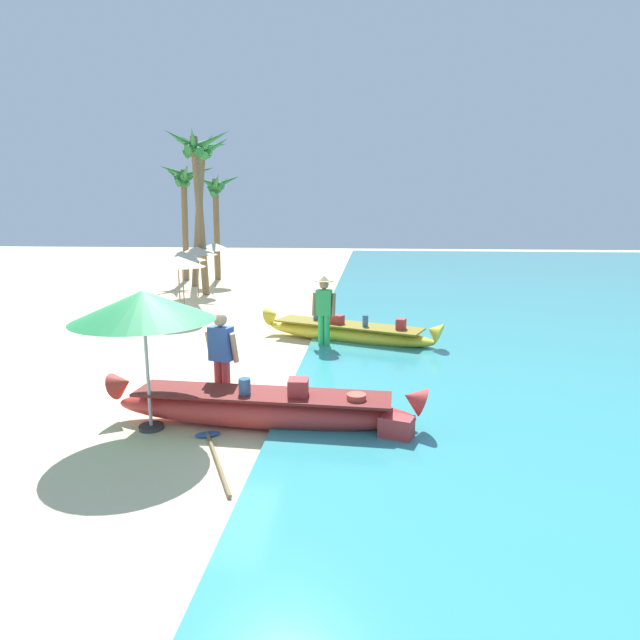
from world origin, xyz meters
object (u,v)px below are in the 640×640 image
at_px(patio_umbrella_large, 143,306).
at_px(palm_tree_tall_inland, 185,186).
at_px(person_tourist_customer, 222,356).
at_px(cooler_box, 396,430).
at_px(palm_tree_mid_cluster, 202,165).
at_px(boat_red_foreground, 263,408).
at_px(palm_tree_leaning_seaward, 197,165).
at_px(boat_yellow_midground, 347,332).
at_px(person_vendor_hatted, 324,307).
at_px(palm_tree_far_behind, 215,195).
at_px(paddle, 214,452).

relative_size(patio_umbrella_large, palm_tree_tall_inland, 0.38).
distance_m(person_tourist_customer, cooler_box, 3.00).
xyz_separation_m(palm_tree_tall_inland, palm_tree_mid_cluster, (1.50, -2.02, 0.73)).
bearing_deg(boat_red_foreground, palm_tree_leaning_seaward, 111.62).
bearing_deg(palm_tree_tall_inland, palm_tree_mid_cluster, -53.39).
bearing_deg(boat_yellow_midground, person_vendor_hatted, -128.73).
relative_size(patio_umbrella_large, palm_tree_far_behind, 0.41).
relative_size(boat_yellow_midground, palm_tree_mid_cluster, 0.72).
xyz_separation_m(patio_umbrella_large, paddle, (1.17, -0.72, -1.82)).
xyz_separation_m(person_vendor_hatted, palm_tree_tall_inland, (-7.54, 12.30, 3.40)).
xyz_separation_m(boat_yellow_midground, patio_umbrella_large, (-2.68, -5.58, 1.58)).
distance_m(boat_yellow_midground, paddle, 6.49).
height_order(palm_tree_tall_inland, cooler_box, palm_tree_tall_inland).
xyz_separation_m(palm_tree_leaning_seaward, paddle, (4.54, -13.59, -4.92)).
relative_size(person_tourist_customer, palm_tree_mid_cluster, 0.25).
relative_size(boat_yellow_midground, patio_umbrella_large, 2.22).
distance_m(palm_tree_leaning_seaward, cooler_box, 15.52).
distance_m(person_vendor_hatted, cooler_box, 5.34).
height_order(boat_yellow_midground, paddle, boat_yellow_midground).
distance_m(palm_tree_far_behind, paddle, 19.50).
height_order(person_vendor_hatted, paddle, person_vendor_hatted).
height_order(boat_red_foreground, paddle, boat_red_foreground).
bearing_deg(boat_red_foreground, paddle, -116.44).
height_order(boat_red_foreground, palm_tree_tall_inland, palm_tree_tall_inland).
distance_m(patio_umbrella_large, palm_tree_tall_inland, 18.23).
xyz_separation_m(palm_tree_leaning_seaward, palm_tree_mid_cluster, (-0.52, 2.33, 0.19)).
height_order(palm_tree_tall_inland, paddle, palm_tree_tall_inland).
relative_size(patio_umbrella_large, palm_tree_mid_cluster, 0.33).
xyz_separation_m(boat_red_foreground, paddle, (-0.47, -0.95, -0.27)).
relative_size(palm_tree_far_behind, cooler_box, 11.04).
distance_m(person_vendor_hatted, palm_tree_leaning_seaward, 10.45).
height_order(boat_red_foreground, patio_umbrella_large, patio_umbrella_large).
bearing_deg(palm_tree_tall_inland, paddle, -69.94).
bearing_deg(boat_yellow_midground, palm_tree_leaning_seaward, 129.67).
xyz_separation_m(palm_tree_far_behind, cooler_box, (7.69, -17.79, -3.80)).
height_order(cooler_box, paddle, cooler_box).
bearing_deg(palm_tree_leaning_seaward, palm_tree_mid_cluster, 102.54).
relative_size(patio_umbrella_large, paddle, 1.15).
bearing_deg(cooler_box, person_vendor_hatted, 125.00).
bearing_deg(palm_tree_mid_cluster, person_tourist_customer, -71.70).
bearing_deg(patio_umbrella_large, boat_red_foreground, 8.09).
bearing_deg(paddle, patio_umbrella_large, 148.32).
bearing_deg(person_vendor_hatted, palm_tree_mid_cluster, 120.42).
distance_m(palm_tree_tall_inland, palm_tree_leaning_seaward, 4.83).
bearing_deg(palm_tree_tall_inland, palm_tree_leaning_seaward, -65.12).
distance_m(person_tourist_customer, palm_tree_far_behind, 17.78).
bearing_deg(palm_tree_mid_cluster, boat_red_foreground, -69.73).
relative_size(palm_tree_mid_cluster, cooler_box, 13.99).
xyz_separation_m(cooler_box, paddle, (-2.43, -0.57, -0.17)).
xyz_separation_m(boat_red_foreground, palm_tree_leaning_seaward, (-5.01, 12.64, 4.65)).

